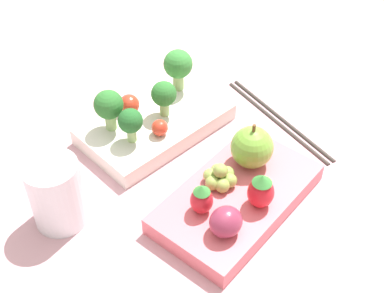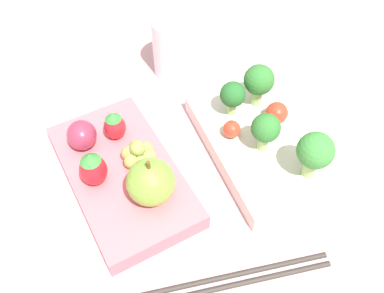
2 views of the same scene
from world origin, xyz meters
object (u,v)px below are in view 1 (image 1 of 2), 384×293
(strawberry_1, at_px, (202,199))
(bento_box_savoury, at_px, (153,125))
(broccoli_floret_1, at_px, (130,122))
(broccoli_floret_3, at_px, (178,65))
(grape_cluster, at_px, (220,177))
(cherry_tomato_1, at_px, (129,104))
(drinking_cup, at_px, (56,193))
(chopsticks_pair, at_px, (279,119))
(plum, at_px, (226,222))
(apple, at_px, (252,147))
(broccoli_floret_0, at_px, (109,106))
(broccoli_floret_2, at_px, (164,95))
(bento_box_fruit, at_px, (237,198))
(strawberry_0, at_px, (261,191))
(cherry_tomato_0, at_px, (160,128))

(strawberry_1, bearing_deg, bento_box_savoury, 70.70)
(broccoli_floret_1, height_order, broccoli_floret_3, broccoli_floret_3)
(strawberry_1, bearing_deg, broccoli_floret_1, 85.71)
(broccoli_floret_1, xyz_separation_m, grape_cluster, (0.03, -0.13, -0.02))
(cherry_tomato_1, xyz_separation_m, drinking_cup, (-0.16, -0.08, 0.01))
(chopsticks_pair, bearing_deg, grape_cluster, -162.88)
(cherry_tomato_1, height_order, plum, plum)
(apple, bearing_deg, grape_cluster, -179.45)
(broccoli_floret_0, distance_m, chopsticks_pair, 0.24)
(broccoli_floret_1, xyz_separation_m, drinking_cup, (-0.13, -0.03, -0.01))
(apple, bearing_deg, broccoli_floret_2, 98.40)
(bento_box_fruit, height_order, strawberry_0, strawberry_0)
(grape_cluster, bearing_deg, broccoli_floret_1, 104.26)
(drinking_cup, bearing_deg, cherry_tomato_0, 6.62)
(cherry_tomato_1, relative_size, grape_cluster, 0.67)
(cherry_tomato_0, bearing_deg, plum, -104.97)
(strawberry_1, bearing_deg, apple, 10.05)
(bento_box_fruit, relative_size, cherry_tomato_1, 7.93)
(broccoli_floret_3, bearing_deg, strawberry_0, -107.29)
(broccoli_floret_0, height_order, cherry_tomato_0, broccoli_floret_0)
(strawberry_1, bearing_deg, drinking_cup, 136.01)
(bento_box_savoury, relative_size, broccoli_floret_1, 4.18)
(plum, bearing_deg, strawberry_0, 2.89)
(broccoli_floret_1, bearing_deg, chopsticks_pair, -22.32)
(broccoli_floret_3, height_order, apple, same)
(plum, bearing_deg, apple, 30.30)
(bento_box_savoury, distance_m, strawberry_0, 0.20)
(broccoli_floret_0, xyz_separation_m, broccoli_floret_3, (0.12, 0.01, 0.00))
(cherry_tomato_0, bearing_deg, bento_box_savoury, 69.33)
(broccoli_floret_3, xyz_separation_m, apple, (-0.03, -0.17, -0.01))
(broccoli_floret_3, xyz_separation_m, drinking_cup, (-0.24, -0.08, -0.02))
(bento_box_fruit, bearing_deg, strawberry_0, -80.38)
(strawberry_0, bearing_deg, apple, 53.07)
(bento_box_fruit, xyz_separation_m, apple, (0.05, 0.02, 0.04))
(plum, height_order, grape_cluster, plum)
(broccoli_floret_2, xyz_separation_m, plum, (-0.08, -0.20, -0.02))
(broccoli_floret_3, height_order, chopsticks_pair, broccoli_floret_3)
(apple, height_order, plum, apple)
(apple, bearing_deg, drinking_cup, 155.78)
(broccoli_floret_0, distance_m, broccoli_floret_1, 0.04)
(cherry_tomato_1, height_order, drinking_cup, drinking_cup)
(broccoli_floret_2, bearing_deg, grape_cluster, -102.38)
(strawberry_0, height_order, drinking_cup, drinking_cup)
(strawberry_1, xyz_separation_m, chopsticks_pair, (0.21, 0.07, -0.04))
(broccoli_floret_2, distance_m, drinking_cup, 0.20)
(cherry_tomato_0, height_order, grape_cluster, grape_cluster)
(bento_box_savoury, distance_m, apple, 0.16)
(cherry_tomato_0, distance_m, apple, 0.13)
(apple, distance_m, strawberry_1, 0.10)
(bento_box_savoury, bearing_deg, apple, -74.96)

